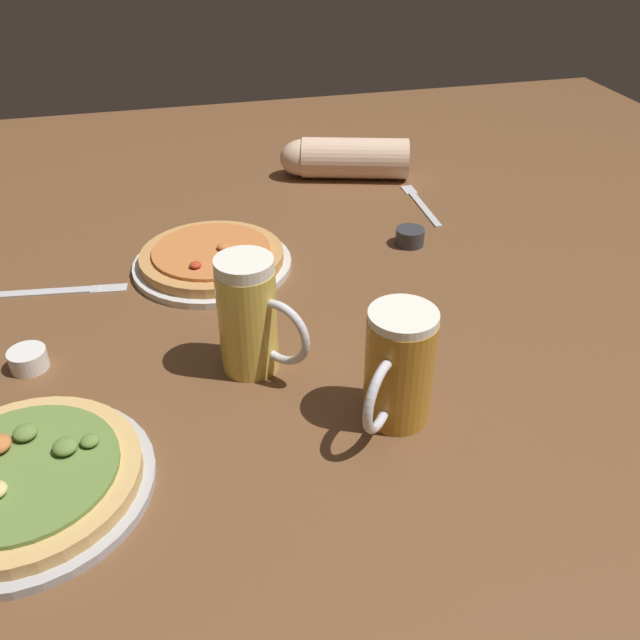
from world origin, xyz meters
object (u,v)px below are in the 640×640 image
(beer_mug_dark, at_px, (250,317))
(ramekin_sauce, at_px, (410,237))
(beer_mug_amber, at_px, (398,368))
(fork_left, at_px, (421,203))
(pizza_plate_near, at_px, (26,480))
(knife_right, at_px, (60,290))
(pizza_plate_far, at_px, (212,259))
(diner_arm, at_px, (341,158))
(ramekin_butter, at_px, (28,359))

(beer_mug_dark, distance_m, ramekin_sauce, 0.46)
(beer_mug_amber, height_order, fork_left, beer_mug_amber)
(pizza_plate_near, height_order, knife_right, pizza_plate_near)
(pizza_plate_far, height_order, ramekin_sauce, pizza_plate_far)
(beer_mug_dark, xyz_separation_m, diner_arm, (0.31, 0.64, -0.04))
(beer_mug_amber, xyz_separation_m, ramekin_sauce, (0.18, 0.44, -0.06))
(pizza_plate_far, height_order, fork_left, pizza_plate_far)
(ramekin_butter, height_order, knife_right, ramekin_butter)
(beer_mug_dark, bearing_deg, diner_arm, 64.45)
(ramekin_sauce, xyz_separation_m, fork_left, (0.08, 0.16, -0.01))
(ramekin_butter, height_order, diner_arm, diner_arm)
(diner_arm, bearing_deg, ramekin_butter, -137.35)
(beer_mug_dark, height_order, ramekin_butter, beer_mug_dark)
(beer_mug_amber, distance_m, diner_arm, 0.80)
(pizza_plate_far, bearing_deg, knife_right, -175.35)
(beer_mug_dark, relative_size, beer_mug_amber, 1.09)
(pizza_plate_far, height_order, beer_mug_amber, beer_mug_amber)
(pizza_plate_near, xyz_separation_m, beer_mug_amber, (0.45, 0.02, 0.06))
(ramekin_butter, distance_m, fork_left, 0.83)
(pizza_plate_far, height_order, ramekin_butter, pizza_plate_far)
(fork_left, bearing_deg, knife_right, -165.74)
(ramekin_butter, xyz_separation_m, knife_right, (0.03, 0.20, -0.01))
(ramekin_butter, distance_m, diner_arm, 0.84)
(pizza_plate_near, height_order, pizza_plate_far, pizza_plate_near)
(diner_arm, bearing_deg, beer_mug_amber, -100.53)
(beer_mug_amber, relative_size, ramekin_butter, 2.98)
(ramekin_sauce, height_order, ramekin_butter, ramekin_sauce)
(pizza_plate_far, xyz_separation_m, knife_right, (-0.26, -0.02, -0.01))
(beer_mug_dark, xyz_separation_m, ramekin_butter, (-0.31, 0.07, -0.07))
(knife_right, bearing_deg, pizza_plate_far, 4.65)
(pizza_plate_far, distance_m, fork_left, 0.48)
(pizza_plate_far, distance_m, diner_arm, 0.48)
(beer_mug_amber, height_order, knife_right, beer_mug_amber)
(knife_right, height_order, diner_arm, diner_arm)
(pizza_plate_near, relative_size, ramekin_butter, 5.40)
(pizza_plate_near, relative_size, ramekin_sauce, 5.37)
(pizza_plate_far, bearing_deg, beer_mug_amber, -67.66)
(pizza_plate_near, xyz_separation_m, pizza_plate_far, (0.26, 0.46, -0.00))
(pizza_plate_far, distance_m, knife_right, 0.26)
(pizza_plate_far, relative_size, beer_mug_amber, 1.75)
(beer_mug_dark, bearing_deg, ramekin_sauce, 40.75)
(fork_left, bearing_deg, beer_mug_dark, -133.08)
(ramekin_butter, bearing_deg, fork_left, 27.49)
(beer_mug_amber, distance_m, knife_right, 0.62)
(pizza_plate_far, relative_size, knife_right, 1.24)
(beer_mug_dark, xyz_separation_m, fork_left, (0.43, 0.46, -0.08))
(pizza_plate_far, bearing_deg, ramekin_butter, -141.87)
(beer_mug_amber, relative_size, fork_left, 0.77)
(fork_left, bearing_deg, beer_mug_amber, -113.90)
(knife_right, bearing_deg, ramekin_butter, -97.63)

